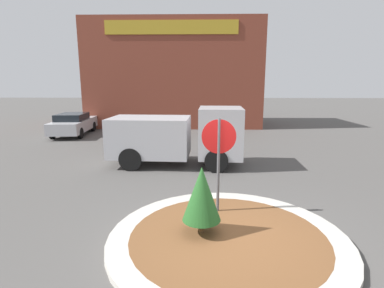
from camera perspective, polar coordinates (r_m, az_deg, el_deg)
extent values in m
plane|color=#514F4C|center=(6.58, 6.78, -17.86)|extent=(120.00, 120.00, 0.00)
cylinder|color=#BCB7AD|center=(6.55, 6.79, -17.39)|extent=(4.94, 4.94, 0.12)
cylinder|color=brown|center=(6.55, 6.79, -17.38)|extent=(4.05, 4.05, 0.12)
cylinder|color=#4C4C51|center=(7.23, 5.03, -4.66)|extent=(0.07, 0.07, 2.42)
cylinder|color=#B71414|center=(7.06, 5.15, 1.42)|extent=(0.82, 0.03, 0.82)
cylinder|color=brown|center=(6.51, 1.81, -15.36)|extent=(0.08, 0.08, 0.30)
cone|color=#235623|center=(6.22, 1.85, -9.43)|extent=(0.80, 0.80, 1.15)
cube|color=#B2B2B7|center=(11.66, 5.45, 2.25)|extent=(1.74, 2.00, 1.91)
cube|color=#B2B2B7|center=(11.96, -7.96, 1.45)|extent=(3.18, 2.17, 1.51)
cube|color=black|center=(11.64, 8.32, 3.82)|extent=(0.13, 1.71, 0.67)
cylinder|color=black|center=(12.74, 4.60, -1.11)|extent=(0.87, 0.26, 0.86)
cylinder|color=black|center=(10.94, 4.65, -3.24)|extent=(0.87, 0.26, 0.86)
cylinder|color=black|center=(13.11, -9.45, -0.87)|extent=(0.87, 0.26, 0.86)
cylinder|color=black|center=(11.36, -11.63, -2.88)|extent=(0.87, 0.26, 0.86)
cube|color=brown|center=(23.88, -3.20, 12.98)|extent=(12.62, 6.00, 7.62)
cube|color=#B28E23|center=(21.16, -3.98, 21.32)|extent=(8.83, 0.08, 0.90)
cube|color=#B7B7BC|center=(20.28, -21.58, 3.38)|extent=(2.08, 4.59, 0.68)
cube|color=black|center=(20.00, -21.89, 4.82)|extent=(1.70, 2.26, 0.41)
cylinder|color=black|center=(21.88, -22.39, 3.09)|extent=(0.24, 0.66, 0.64)
cylinder|color=black|center=(21.39, -18.29, 3.20)|extent=(0.24, 0.66, 0.64)
cylinder|color=black|center=(19.31, -25.09, 1.85)|extent=(0.24, 0.66, 0.64)
cylinder|color=black|center=(18.76, -20.49, 1.95)|extent=(0.24, 0.66, 0.64)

